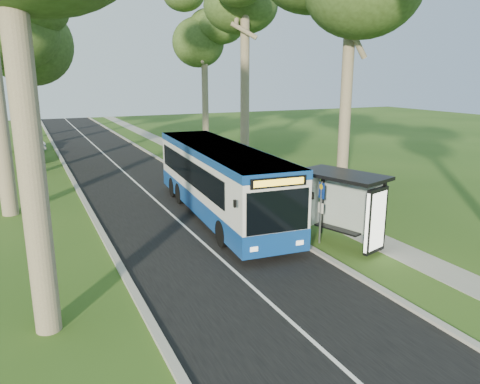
% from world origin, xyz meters
% --- Properties ---
extents(ground, '(120.00, 120.00, 0.00)m').
position_xyz_m(ground, '(0.00, 0.00, 0.00)').
color(ground, '#284A17').
rests_on(ground, ground).
extents(road, '(7.00, 100.00, 0.02)m').
position_xyz_m(road, '(-3.50, 10.00, 0.01)').
color(road, black).
rests_on(road, ground).
extents(kerb_east, '(0.25, 100.00, 0.12)m').
position_xyz_m(kerb_east, '(0.00, 10.00, 0.06)').
color(kerb_east, '#9E9B93').
rests_on(kerb_east, ground).
extents(kerb_west, '(0.25, 100.00, 0.12)m').
position_xyz_m(kerb_west, '(-7.00, 10.00, 0.06)').
color(kerb_west, '#9E9B93').
rests_on(kerb_west, ground).
extents(centre_line, '(0.12, 100.00, 0.00)m').
position_xyz_m(centre_line, '(-3.50, 10.00, 0.02)').
color(centre_line, white).
rests_on(centre_line, road).
extents(footpath, '(1.50, 100.00, 0.02)m').
position_xyz_m(footpath, '(3.00, 10.00, 0.01)').
color(footpath, gray).
rests_on(footpath, ground).
extents(bus, '(3.49, 12.73, 3.34)m').
position_xyz_m(bus, '(-1.49, 3.43, 1.73)').
color(bus, white).
rests_on(bus, ground).
extents(bus_stop_sign, '(0.09, 0.36, 2.53)m').
position_xyz_m(bus_stop_sign, '(0.73, -1.58, 1.58)').
color(bus_stop_sign, gray).
rests_on(bus_stop_sign, ground).
extents(bus_shelter, '(2.78, 3.78, 2.91)m').
position_xyz_m(bus_shelter, '(1.43, -2.58, 2.06)').
color(bus_shelter, black).
rests_on(bus_shelter, ground).
extents(litter_bin, '(0.51, 0.51, 0.90)m').
position_xyz_m(litter_bin, '(1.38, 7.44, 0.45)').
color(litter_bin, black).
rests_on(litter_bin, ground).
extents(car_white, '(1.98, 4.27, 1.42)m').
position_xyz_m(car_white, '(-9.20, 23.08, 0.71)').
color(car_white, silver).
rests_on(car_white, ground).
extents(car_silver, '(2.35, 4.28, 1.34)m').
position_xyz_m(car_silver, '(-8.98, 28.88, 0.67)').
color(car_silver, '#ABADB3').
rests_on(car_silver, ground).
extents(tree_west_c, '(5.20, 5.20, 14.19)m').
position_xyz_m(tree_west_c, '(-9.00, 18.00, 10.52)').
color(tree_west_c, '#7A6B56').
rests_on(tree_west_c, ground).
extents(tree_west_e, '(5.20, 5.20, 14.40)m').
position_xyz_m(tree_west_e, '(-8.50, 38.00, 10.67)').
color(tree_west_e, '#7A6B56').
rests_on(tree_west_e, ground).
extents(tree_east_d, '(5.20, 5.20, 14.74)m').
position_xyz_m(tree_east_d, '(8.00, 30.00, 10.92)').
color(tree_east_d, '#7A6B56').
rests_on(tree_east_d, ground).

